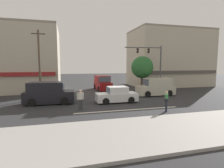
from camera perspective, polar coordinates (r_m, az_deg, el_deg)
The scene contains 14 objects.
ground_plane at distance 18.00m, azimuth 1.56°, elevation -5.74°, with size 120.00×120.00×0.00m, color #2B2B2D.
lane_marking_stripe at distance 14.76m, azimuth 5.41°, elevation -8.41°, with size 9.00×0.24×0.01m, color silver.
sidewalk_curb at distance 10.40m, azimuth 15.21°, elevation -14.50°, with size 40.00×5.00×0.16m, color #9E9993.
building_left_block at distance 29.19m, azimuth -29.95°, elevation 7.15°, with size 13.06×9.13×9.26m.
building_right_corner at distance 34.01m, azimuth 18.07°, elevation 7.99°, with size 13.57×8.40×9.94m.
street_tree at distance 24.34m, azimuth 9.81°, elevation 5.37°, with size 3.00×3.00×4.93m.
utility_pole_near_left at distance 20.50m, azimuth -22.59°, elevation 6.11°, with size 1.40×0.22×7.43m.
traffic_light_mast at distance 23.49m, azimuth 13.40°, elevation 7.13°, with size 4.86×0.73×6.20m.
van_waiting_far at distance 17.92m, azimuth -20.01°, elevation -2.90°, with size 4.71×2.26×2.11m.
van_crossing_rightbound at distance 26.51m, azimuth -3.14°, elevation 0.30°, with size 2.18×4.67×2.11m.
sedan_crossing_leftbound at distance 17.57m, azimuth 1.53°, elevation -3.67°, with size 4.10×1.88×1.58m.
van_crossing_center at distance 22.15m, azimuth 14.16°, elevation -1.04°, with size 4.62×2.07×2.11m.
pedestrian_foreground_with_bag at distance 14.61m, azimuth 17.34°, elevation -5.01°, with size 0.50×0.65×1.67m.
pedestrian_mid_crossing at distance 14.87m, azimuth -10.28°, elevation -4.64°, with size 0.57×0.23×1.67m.
Camera 1 is at (-4.93, -16.91, 3.72)m, focal length 28.00 mm.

